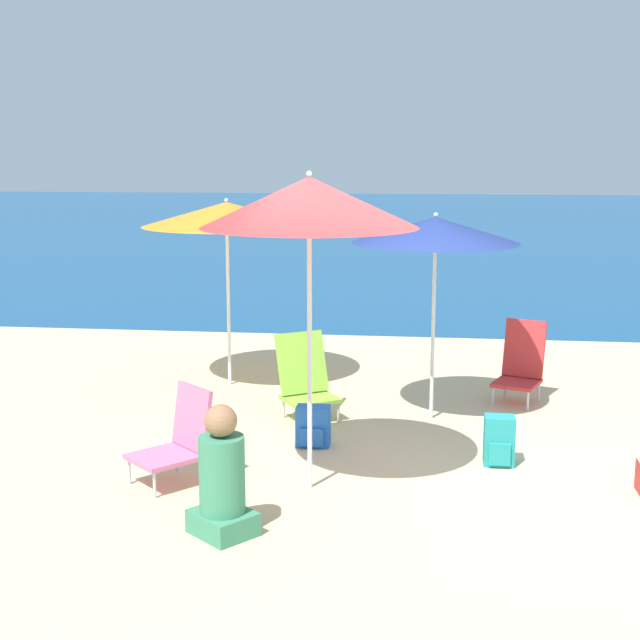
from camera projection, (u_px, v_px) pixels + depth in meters
ground_plane at (404, 473)px, 7.13m from camera, size 60.00×60.00×0.00m
sea_water at (425, 222)px, 31.79m from camera, size 60.00×40.00×0.01m
beach_umbrella_navy at (436, 230)px, 8.25m from camera, size 1.56×1.56×1.98m
beach_umbrella_orange at (227, 214)px, 9.47m from camera, size 1.81×1.81×2.04m
beach_umbrella_red at (309, 203)px, 6.42m from camera, size 1.60×1.60×2.40m
beach_chair_red at (521, 364)px, 9.13m from camera, size 0.59×0.66×0.83m
beach_chair_lime at (305, 378)px, 8.57m from camera, size 0.69×0.69×0.81m
beach_chair_pink at (178, 438)px, 6.91m from camera, size 0.70×0.71×0.74m
person_seated_near at (222, 480)px, 5.94m from camera, size 0.53×0.52×0.91m
backpack_teal at (499, 441)px, 7.29m from camera, size 0.25×0.22×0.41m
backpack_blue at (313, 426)px, 7.77m from camera, size 0.29×0.22×0.35m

